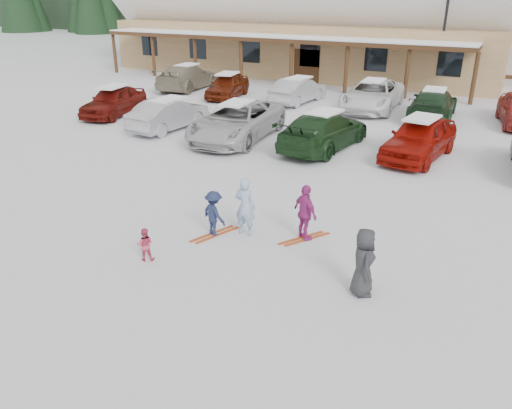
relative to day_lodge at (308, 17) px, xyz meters
The scene contains 20 objects.
ground 29.63m from the day_lodge, 72.16° to the right, with size 160.00×160.00×0.00m, color silver.
day_lodge is the anchor object (origin of this frame).
lamp_post 11.32m from the day_lodge, 23.71° to the right, with size 0.50×0.25×6.03m.
adult_skier 28.39m from the day_lodge, 71.62° to the right, with size 0.57×0.38×1.57m, color #90A9C7.
toddler_red 30.16m from the day_lodge, 75.66° to the right, with size 0.40×0.31×0.82m, color #C93F59.
child_navy 28.58m from the day_lodge, 73.22° to the right, with size 0.79×0.45×1.22m, color #1A2242.
skis_child_navy 28.65m from the day_lodge, 73.22° to the right, with size 0.20×1.40×0.03m, color #A84218.
child_magenta 28.49m from the day_lodge, 68.49° to the right, with size 0.87×0.36×1.49m, color #A22A78.
skis_child_magenta 28.58m from the day_lodge, 68.49° to the right, with size 0.20×1.40×0.03m, color #A84218.
bystander_dark 30.88m from the day_lodge, 66.26° to the right, with size 0.73×0.48×1.50m, color #28292B.
parked_car_0 18.57m from the day_lodge, 100.16° to the right, with size 1.72×4.27×1.45m, color #60100B.
parked_car_1 19.28m from the day_lodge, 87.39° to the right, with size 1.47×4.20×1.38m, color #9D9EA2.
parked_car_2 19.75m from the day_lodge, 77.00° to the right, with size 2.59×5.61×1.56m, color #B9B9B9.
parked_car_3 20.56m from the day_lodge, 66.45° to the right, with size 2.06×5.08×1.47m, color #193719.
parked_car_4 21.84m from the day_lodge, 57.12° to the right, with size 1.82×4.52×1.54m, color #970F07.
parked_car_7 11.56m from the day_lodge, 110.62° to the right, with size 2.12×5.22×1.52m, color gray.
parked_car_8 11.98m from the day_lodge, 91.74° to the right, with size 1.64×4.07×1.39m, color #611D0B.
parked_car_9 12.16m from the day_lodge, 70.56° to the right, with size 1.46×4.20×1.38m, color #A5A5AA.
parked_car_10 13.87m from the day_lodge, 53.47° to the right, with size 2.54×5.52×1.53m, color white.
parked_car_11 16.44m from the day_lodge, 45.93° to the right, with size 2.02×4.98×1.45m, color #1A341C.
Camera 1 is at (5.41, -9.13, 5.95)m, focal length 35.00 mm.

